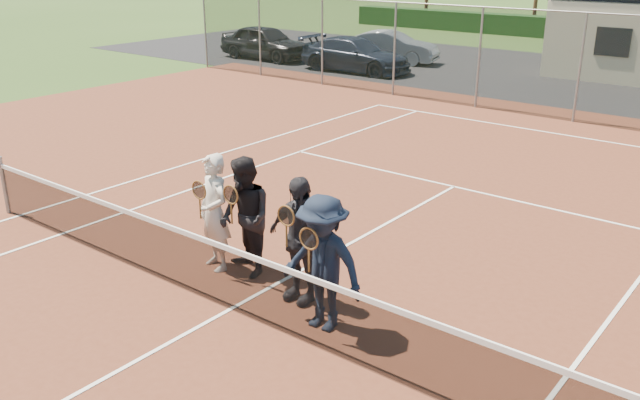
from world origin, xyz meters
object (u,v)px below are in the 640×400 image
Objects in this scene: car_a at (265,42)px; car_c at (356,55)px; player_b at (245,217)px; player_d at (323,263)px; player_a at (214,212)px; player_c at (300,239)px; tennis_net at (229,275)px; car_b at (390,47)px.

car_a reaches higher than car_c.
player_d is at bearing -15.56° from player_b.
player_c is (1.64, 0.02, -0.00)m from player_a.
tennis_net is at bearing -160.82° from player_d.
car_a is at bearing 134.39° from player_d.
tennis_net is (14.67, -16.69, -0.20)m from car_a.
car_a is 2.40× the size of player_d.
tennis_net is (9.67, -16.50, -0.13)m from car_c.
car_a is at bearing 131.79° from player_b.
car_a is 5.01m from car_c.
player_d is (1.84, -0.51, -0.00)m from player_b.
car_a is 22.23m from tennis_net.
car_c is at bearing 118.65° from player_a.
car_b is at bearing 116.73° from player_b.
car_b is 20.50m from player_b.
car_b is 20.41m from player_a.
car_c is 19.43m from player_d.
car_b is 21.61m from tennis_net.
tennis_net is at bearing -57.83° from player_b.
player_b reaches higher than tennis_net.
car_a is at bearing 130.51° from player_a.
player_a is (-1.09, 0.80, 0.38)m from tennis_net.
car_a is 2.40× the size of player_b.
tennis_net is at bearing -36.24° from player_a.
tennis_net is at bearing -123.57° from player_c.
player_b reaches higher than car_b.
player_d is (2.34, -0.37, -0.00)m from player_a.
car_c is at bearing -92.15° from car_a.
player_a and player_c have the same top height.
player_b and player_d have the same top height.
car_a is 22.76m from player_d.
player_d is (10.92, -16.07, 0.26)m from car_c.
tennis_net is 6.49× the size of player_b.
car_b is 2.23× the size of player_b.
car_c reaches higher than tennis_net.
tennis_net is 1.41m from player_a.
player_a is 1.00× the size of player_b.
player_c is 1.00× the size of player_d.
player_d is (1.25, 0.43, 0.38)m from tennis_net.
player_b is (9.22, -18.31, 0.26)m from car_b.
player_c is at bearing -6.12° from player_b.
tennis_net is 6.49× the size of player_a.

